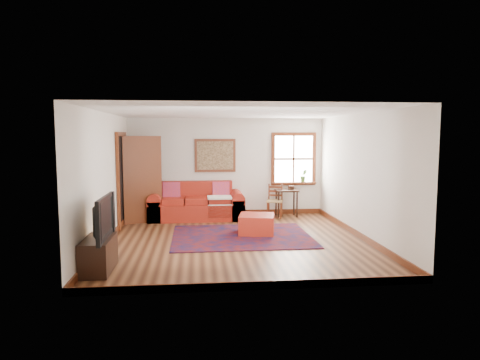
{
  "coord_description": "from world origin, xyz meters",
  "views": [
    {
      "loc": [
        -0.77,
        -8.24,
        2.07
      ],
      "look_at": [
        0.13,
        0.6,
        1.13
      ],
      "focal_mm": 32.0,
      "sensor_mm": 36.0,
      "label": 1
    }
  ],
  "objects": [
    {
      "name": "window",
      "position": [
        1.78,
        2.7,
        1.31
      ],
      "size": [
        1.18,
        0.2,
        1.38
      ],
      "color": "white",
      "rests_on": "ground"
    },
    {
      "name": "side_table",
      "position": [
        1.5,
        2.38,
        0.56
      ],
      "size": [
        0.57,
        0.43,
        0.69
      ],
      "color": "black",
      "rests_on": "ground"
    },
    {
      "name": "media_cabinet",
      "position": [
        -2.28,
        -1.69,
        0.25
      ],
      "size": [
        0.42,
        0.92,
        0.51
      ],
      "primitive_type": "cube",
      "color": "black",
      "rests_on": "ground"
    },
    {
      "name": "persian_rug",
      "position": [
        0.13,
        0.29,
        0.01
      ],
      "size": [
        2.81,
        2.25,
        0.02
      ],
      "primitive_type": "cube",
      "rotation": [
        0.0,
        0.0,
        0.0
      ],
      "color": "#550E0C",
      "rests_on": "ground"
    },
    {
      "name": "room_envelope",
      "position": [
        0.0,
        0.02,
        1.65
      ],
      "size": [
        5.04,
        5.54,
        2.52
      ],
      "color": "silver",
      "rests_on": "ground"
    },
    {
      "name": "framed_artwork",
      "position": [
        -0.3,
        2.71,
        1.55
      ],
      "size": [
        1.05,
        0.07,
        0.85
      ],
      "color": "#632C15",
      "rests_on": "ground"
    },
    {
      "name": "television",
      "position": [
        -2.26,
        -1.73,
        0.83
      ],
      "size": [
        0.15,
        1.13,
        0.65
      ],
      "primitive_type": "imported",
      "rotation": [
        0.0,
        0.0,
        1.57
      ],
      "color": "black",
      "rests_on": "media_cabinet"
    },
    {
      "name": "ladder_back_chair",
      "position": [
        1.19,
        2.3,
        0.45
      ],
      "size": [
        0.48,
        0.47,
        0.84
      ],
      "color": "tan",
      "rests_on": "ground"
    },
    {
      "name": "doorway",
      "position": [
        -2.21,
        1.78,
        1.07
      ],
      "size": [
        0.89,
        1.08,
        2.14
      ],
      "color": "black",
      "rests_on": "ground"
    },
    {
      "name": "red_leather_sofa",
      "position": [
        -0.78,
        2.3,
        0.3
      ],
      "size": [
        2.32,
        0.96,
        0.91
      ],
      "color": "#A42315",
      "rests_on": "ground"
    },
    {
      "name": "ground",
      "position": [
        0.0,
        0.0,
        0.0
      ],
      "size": [
        5.5,
        5.5,
        0.0
      ],
      "primitive_type": "plane",
      "color": "#3C1D10",
      "rests_on": "ground"
    },
    {
      "name": "red_ottoman",
      "position": [
        0.47,
        0.5,
        0.2
      ],
      "size": [
        0.84,
        0.84,
        0.41
      ],
      "primitive_type": "cube",
      "rotation": [
        0.0,
        0.0,
        -0.2
      ],
      "color": "#A42315",
      "rests_on": "ground"
    },
    {
      "name": "candle_hurricane",
      "position": [
        -2.23,
        -1.27,
        0.59
      ],
      "size": [
        0.12,
        0.12,
        0.18
      ],
      "color": "silver",
      "rests_on": "media_cabinet"
    }
  ]
}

